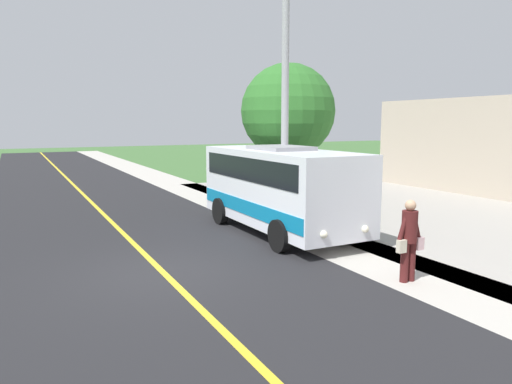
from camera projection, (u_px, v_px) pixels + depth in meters
ground_plane at (163, 272)px, 11.00m from camera, size 120.00×120.00×0.00m
road_surface at (163, 272)px, 11.00m from camera, size 8.00×100.00×0.01m
sidewalk at (341, 245)px, 13.37m from camera, size 2.40×100.00×0.01m
road_centre_line at (163, 272)px, 11.00m from camera, size 0.16×100.00×0.00m
shuttle_bus_front at (280, 185)px, 14.80m from camera, size 2.66×6.65×2.75m
pedestrian_with_bags at (409, 238)px, 10.21m from camera, size 0.72×0.34×1.82m
street_light_pole at (282, 80)px, 15.00m from camera, size 1.97×0.24×8.80m
tree_curbside at (288, 111)px, 19.57m from camera, size 3.94×3.94×5.92m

